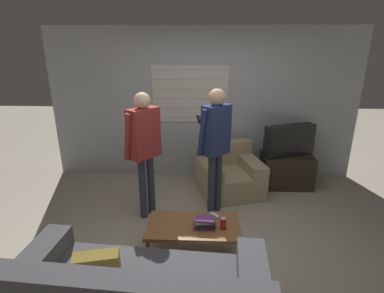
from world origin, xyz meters
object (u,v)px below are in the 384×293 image
Objects in this scene: spare_remote at (215,215)px; coffee_table at (194,228)px; person_left_standing at (144,141)px; soda_can at (223,223)px; person_right_standing at (215,137)px; armchair_beige at (228,174)px; tv at (289,140)px; book_stack at (204,222)px.

coffee_table is at bearing 173.91° from spare_remote.
soda_can is (1.00, -0.86, -0.64)m from person_left_standing.
spare_remote is (0.24, 0.19, 0.05)m from coffee_table.
coffee_table is 1.29m from person_left_standing.
person_right_standing is 14.47× the size of spare_remote.
armchair_beige reaches higher than spare_remote.
tv is 2.25m from soda_can.
soda_can is at bearing -130.05° from person_right_standing.
soda_can is at bearing -93.26° from person_left_standing.
tv reaches higher than book_stack.
armchair_beige reaches higher than coffee_table.
tv reaches higher than soda_can.
tv reaches higher than coffee_table.
armchair_beige is 1.14m from tv.
coffee_table is (-0.50, -1.56, 0.05)m from armchair_beige.
person_left_standing is (-0.67, 0.81, 0.74)m from coffee_table.
person_left_standing is at bearing 129.83° from coffee_table.
soda_can is at bearing -4.68° from book_stack.
book_stack is (0.12, -0.04, 0.09)m from coffee_table.
person_right_standing is 7.29× the size of book_stack.
armchair_beige is 1.61m from person_left_standing.
person_left_standing is at bearing 143.82° from person_right_standing.
soda_can reaches higher than coffee_table.
person_right_standing reaches higher than person_left_standing.
armchair_beige is at bearing -5.78° from tv.
coffee_table is 4.29× the size of book_stack.
armchair_beige reaches higher than book_stack.
tv is 1.56m from person_right_standing.
person_right_standing reaches higher than tv.
spare_remote is at bearing 62.44° from book_stack.
spare_remote is (-0.01, -0.75, -0.71)m from person_right_standing.
armchair_beige is 8.83× the size of soda_can.
spare_remote is at bearing 31.32° from tv.
person_right_standing is at bearing 53.54° from armchair_beige.
tv is 3.58× the size of book_stack.
person_left_standing is 1.33m from book_stack.
armchair_beige is 0.64× the size of person_right_standing.
spare_remote is at bearing -86.51° from person_left_standing.
book_stack is at bearing -99.19° from person_left_standing.
spare_remote is at bearing -135.13° from person_right_standing.
armchair_beige is at bearing -19.77° from person_left_standing.
coffee_table is at bearing 170.26° from soda_can.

